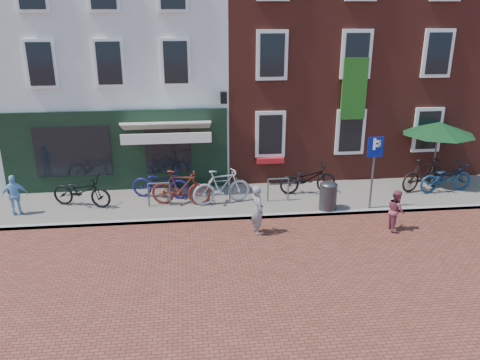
{
  "coord_description": "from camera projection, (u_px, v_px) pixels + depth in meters",
  "views": [
    {
      "loc": [
        -2.51,
        -14.06,
        6.42
      ],
      "look_at": [
        -0.88,
        0.48,
        1.17
      ],
      "focal_mm": 36.54,
      "sensor_mm": 36.0,
      "label": 1
    }
  ],
  "objects": [
    {
      "name": "cafe_person",
      "position": [
        15.0,
        195.0,
        15.42
      ],
      "size": [
        0.84,
        0.53,
        1.32
      ],
      "primitive_type": "imported",
      "rotation": [
        0.0,
        0.0,
        3.43
      ],
      "color": "#81B9E7",
      "rests_on": "sidewalk"
    },
    {
      "name": "bicycle_0",
      "position": [
        82.0,
        191.0,
        16.12
      ],
      "size": [
        2.17,
        1.3,
        1.07
      ],
      "primitive_type": "imported",
      "rotation": [
        0.0,
        0.0,
        1.26
      ],
      "color": "black",
      "rests_on": "sidewalk"
    },
    {
      "name": "boy",
      "position": [
        396.0,
        210.0,
        14.6
      ],
      "size": [
        0.51,
        0.64,
        1.27
      ],
      "primitive_type": "imported",
      "rotation": [
        0.0,
        0.0,
        1.52
      ],
      "color": "#8B394B",
      "rests_on": "ground"
    },
    {
      "name": "litter_bin",
      "position": [
        328.0,
        194.0,
        15.86
      ],
      "size": [
        0.56,
        0.56,
        1.04
      ],
      "color": "#39393C",
      "rests_on": "sidewalk"
    },
    {
      "name": "bicycle_4",
      "position": [
        308.0,
        178.0,
        17.27
      ],
      "size": [
        2.09,
        0.87,
        1.07
      ],
      "primitive_type": "imported",
      "rotation": [
        0.0,
        0.0,
        1.65
      ],
      "color": "black",
      "rests_on": "sidewalk"
    },
    {
      "name": "ground",
      "position": [
        269.0,
        218.0,
        15.58
      ],
      "size": [
        80.0,
        80.0,
        0.0
      ],
      "primitive_type": "plane",
      "color": "brown"
    },
    {
      "name": "building_stucco",
      "position": [
        123.0,
        55.0,
        20.09
      ],
      "size": [
        8.0,
        8.0,
        9.0
      ],
      "primitive_type": "cube",
      "color": "silver",
      "rests_on": "ground"
    },
    {
      "name": "bicycle_1",
      "position": [
        181.0,
        188.0,
        16.23
      ],
      "size": [
        2.05,
        0.9,
        1.19
      ],
      "primitive_type": "imported",
      "rotation": [
        0.0,
        0.0,
        1.39
      ],
      "color": "maroon",
      "rests_on": "sidewalk"
    },
    {
      "name": "parking_sign",
      "position": [
        374.0,
        160.0,
        15.56
      ],
      "size": [
        0.5,
        0.08,
        2.43
      ],
      "color": "#4C4C4F",
      "rests_on": "sidewalk"
    },
    {
      "name": "sidewalk",
      "position": [
        290.0,
        198.0,
        17.07
      ],
      "size": [
        24.0,
        3.0,
        0.1
      ],
      "primitive_type": "cube",
      "color": "slate",
      "rests_on": "ground"
    },
    {
      "name": "building_brick_right",
      "position": [
        426.0,
        40.0,
        21.28
      ],
      "size": [
        6.0,
        8.0,
        10.0
      ],
      "primitive_type": "cube",
      "color": "maroon",
      "rests_on": "ground"
    },
    {
      "name": "bicycle_3",
      "position": [
        222.0,
        187.0,
        16.33
      ],
      "size": [
        2.06,
        0.96,
        1.19
      ],
      "primitive_type": "imported",
      "rotation": [
        0.0,
        0.0,
        1.78
      ],
      "color": "#A2A2A4",
      "rests_on": "sidewalk"
    },
    {
      "name": "parasol",
      "position": [
        439.0,
        126.0,
        17.71
      ],
      "size": [
        2.63,
        2.63,
        2.43
      ],
      "color": "#4C4C4F",
      "rests_on": "sidewalk"
    },
    {
      "name": "bicycle_6",
      "position": [
        446.0,
        177.0,
        17.38
      ],
      "size": [
        2.13,
        1.0,
        1.07
      ],
      "primitive_type": "imported",
      "rotation": [
        0.0,
        0.0,
        1.72
      ],
      "color": "navy",
      "rests_on": "sidewalk"
    },
    {
      "name": "woman",
      "position": [
        257.0,
        210.0,
        14.32
      ],
      "size": [
        0.49,
        0.63,
        1.51
      ],
      "primitive_type": "imported",
      "rotation": [
        0.0,
        0.0,
        1.83
      ],
      "color": "gray",
      "rests_on": "ground"
    },
    {
      "name": "building_brick_mid",
      "position": [
        291.0,
        41.0,
        20.65
      ],
      "size": [
        6.0,
        8.0,
        10.0
      ],
      "primitive_type": "cube",
      "color": "maroon",
      "rests_on": "ground"
    },
    {
      "name": "bicycle_5",
      "position": [
        424.0,
        174.0,
        17.53
      ],
      "size": [
        2.06,
        1.18,
        1.19
      ],
      "primitive_type": "imported",
      "rotation": [
        0.0,
        0.0,
        1.9
      ],
      "color": "black",
      "rests_on": "sidewalk"
    },
    {
      "name": "bicycle_2",
      "position": [
        161.0,
        183.0,
        16.83
      ],
      "size": [
        2.16,
        1.23,
        1.07
      ],
      "primitive_type": "imported",
      "rotation": [
        0.0,
        0.0,
        1.3
      ],
      "color": "#17125B",
      "rests_on": "sidewalk"
    }
  ]
}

